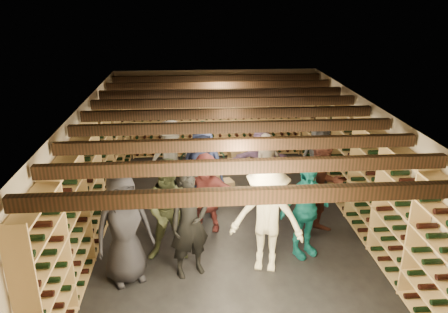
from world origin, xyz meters
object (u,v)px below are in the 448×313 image
object	(u,v)px
person_4	(305,210)
person_7	(267,171)
person_8	(322,188)
person_11	(261,162)
person_2	(172,211)
crate_stack_right	(239,158)
crate_loose	(222,184)
person_12	(318,156)
crate_stack_left	(209,180)
person_5	(206,192)
person_1	(190,223)
person_10	(202,158)
person_6	(202,169)
person_0	(124,228)
person_3	(267,219)
person_9	(171,159)

from	to	relation	value
person_4	person_7	xyz separation A→B (m)	(-0.33, 1.90, -0.05)
person_8	person_11	size ratio (longest dim) A/B	1.23
person_7	person_2	bearing A→B (deg)	-153.90
crate_stack_right	person_7	bearing A→B (deg)	-79.47
crate_loose	person_12	world-z (taller)	person_12
crate_stack_right	person_2	size ratio (longest dim) A/B	0.37
crate_stack_left	person_5	xyz separation A→B (m)	(-0.14, -1.54, 0.44)
person_2	person_8	size ratio (longest dim) A/B	0.97
person_1	person_10	bearing A→B (deg)	60.15
crate_loose	person_4	size ratio (longest dim) A/B	0.29
person_10	person_6	bearing A→B (deg)	-99.50
person_2	person_8	bearing A→B (deg)	13.12
person_0	person_7	bearing A→B (deg)	17.86
crate_stack_left	person_3	bearing A→B (deg)	-74.67
person_0	person_2	size ratio (longest dim) A/B	1.01
crate_stack_left	person_8	xyz separation A→B (m)	(2.03, -1.90, 0.61)
crate_stack_left	person_1	xyz separation A→B (m)	(-0.44, -3.01, 0.59)
crate_stack_left	person_7	distance (m)	1.47
person_0	person_5	size ratio (longest dim) A/B	1.19
crate_loose	person_2	size ratio (longest dim) A/B	0.27
person_11	person_7	bearing A→B (deg)	-81.33
person_1	person_0	bearing A→B (deg)	159.94
person_3	person_8	bearing A→B (deg)	57.25
person_2	person_12	size ratio (longest dim) A/B	1.08
person_3	person_9	distance (m)	3.40
person_12	person_0	bearing A→B (deg)	-146.97
crate_stack_right	person_7	world-z (taller)	person_7
person_0	person_7	distance (m)	3.59
person_6	person_2	bearing A→B (deg)	-107.14
crate_stack_left	crate_stack_right	distance (m)	1.61
person_5	crate_stack_right	bearing A→B (deg)	95.76
crate_loose	person_8	xyz separation A→B (m)	(1.71, -2.20, 0.87)
crate_loose	person_2	xyz separation A→B (m)	(-1.06, -2.85, 0.84)
person_1	person_4	xyz separation A→B (m)	(1.98, 0.42, -0.06)
person_8	person_11	xyz separation A→B (m)	(-0.86, 1.84, -0.18)
person_9	crate_stack_right	bearing A→B (deg)	18.54
crate_stack_left	person_3	size ratio (longest dim) A/B	0.36
person_10	person_9	bearing A→B (deg)	171.98
person_4	person_10	distance (m)	3.10
person_5	person_6	distance (m)	0.84
person_0	person_12	xyz separation A→B (m)	(3.97, 3.09, -0.08)
person_10	person_1	bearing A→B (deg)	-103.49
crate_stack_right	person_9	distance (m)	2.24
person_1	person_12	distance (m)	4.21
person_7	crate_stack_left	bearing A→B (deg)	132.49
person_3	person_12	world-z (taller)	person_3
person_4	person_9	xyz separation A→B (m)	(-2.39, 2.59, 0.02)
person_5	person_10	bearing A→B (deg)	114.36
person_2	person_3	world-z (taller)	person_3
crate_stack_left	person_4	world-z (taller)	person_4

